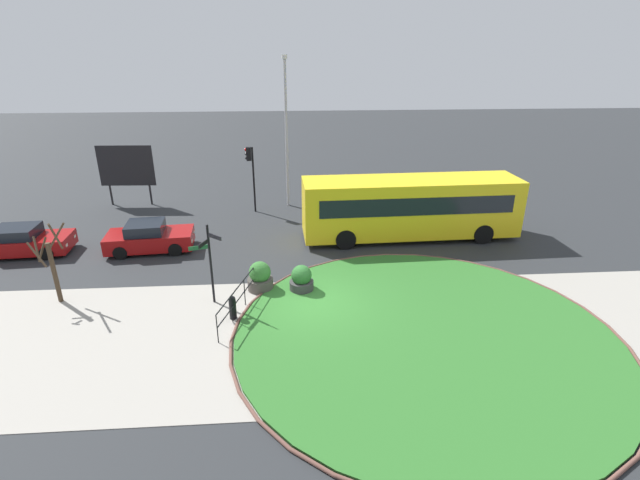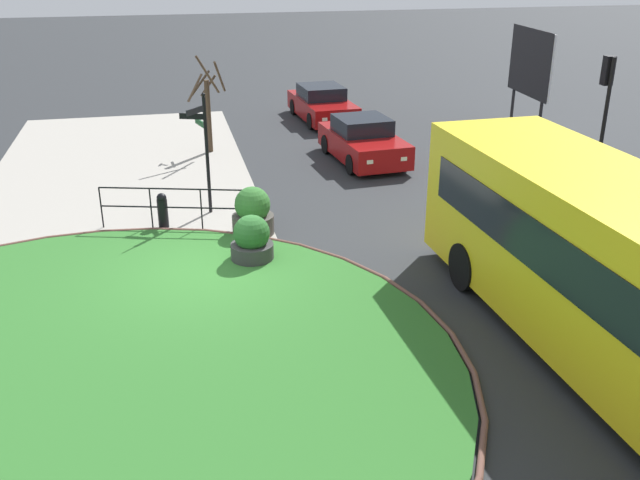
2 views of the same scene
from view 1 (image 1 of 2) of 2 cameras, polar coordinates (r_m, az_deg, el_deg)
name	(u,v)px [view 1 (image 1 of 2)]	position (r m, az deg, el deg)	size (l,w,h in m)	color
ground	(314,304)	(18.06, -0.77, -7.85)	(120.00, 120.00, 0.00)	#282B2D
sidewalk_paving	(317,334)	(16.29, -0.35, -11.50)	(32.00, 7.84, 0.02)	#9E998E
grass_island	(425,334)	(16.64, 12.70, -11.16)	(12.96, 12.96, 0.10)	#2D6B28
grass_kerb_ring	(425,334)	(16.64, 12.71, -11.15)	(13.27, 13.27, 0.11)	brown
signpost_directional	(209,258)	(17.72, -13.43, -2.20)	(1.27, 0.68, 3.22)	black
bollard_foreground	(233,307)	(17.20, -10.67, -8.10)	(0.26, 0.26, 0.93)	black
railing_grass_edge	(238,297)	(17.36, -10.00, -6.89)	(1.09, 3.71, 1.10)	black
bus_yellow	(410,207)	(24.11, 11.02, 4.05)	(10.97, 2.93, 3.09)	yellow
car_near_lane	(22,242)	(26.17, -32.75, -0.17)	(4.42, 2.11, 1.38)	maroon
car_far_lane	(149,238)	(23.87, -20.18, 0.28)	(4.16, 2.21, 1.44)	maroon
traffic_light_near	(251,165)	(27.62, -8.51, 9.08)	(0.49, 0.27, 3.88)	black
lamppost_tall	(286,129)	(28.20, -4.15, 13.38)	(0.32, 0.32, 8.80)	#B7B7BC
billboard_left	(126,167)	(31.09, -22.65, 8.29)	(3.37, 0.31, 3.73)	black
planter_near_signpost	(260,277)	(18.98, -7.36, -4.57)	(1.04, 1.04, 1.22)	#47423D
planter_kerbside	(301,280)	(18.75, -2.28, -4.91)	(0.97, 0.97, 1.12)	#383838
street_tree_bare	(52,264)	(20.17, -30.01, -2.52)	(1.34, 1.35, 3.34)	#423323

